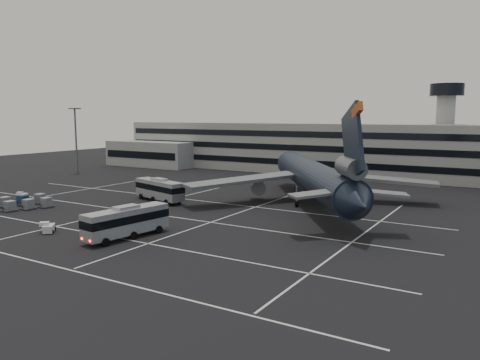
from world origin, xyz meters
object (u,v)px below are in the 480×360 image
Objects in this scene: tug_a at (22,196)px; bus_near at (127,220)px; bus_far at (159,189)px; uld_cluster at (7,204)px; trijet_main at (313,177)px.

bus_near is at bearing -40.37° from tug_a.
bus_near is at bearing -132.25° from bus_far.
tug_a is (-24.99, -11.66, -1.81)m from bus_far.
bus_far reaches higher than uld_cluster.
uld_cluster is (-31.76, 3.40, -1.50)m from bus_near.
trijet_main is 3.25× the size of uld_cluster.
uld_cluster is at bearing -71.34° from tug_a.
trijet_main reaches higher than uld_cluster.
bus_near reaches higher than uld_cluster.
bus_far is 0.83× the size of uld_cluster.
trijet_main is at bearing -0.28° from tug_a.
trijet_main is 53.96m from uld_cluster.
bus_near reaches higher than tug_a.
uld_cluster is at bearing -177.31° from bus_near.
uld_cluster is (-44.11, -30.77, -4.37)m from trijet_main.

